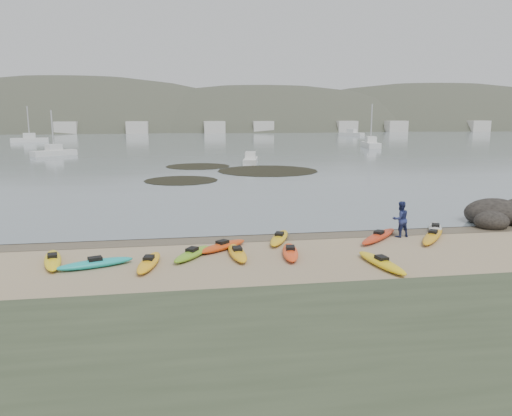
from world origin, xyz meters
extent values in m
plane|color=tan|center=(0.00, 0.00, 0.00)|extent=(600.00, 600.00, 0.00)
plane|color=brown|center=(0.00, -0.30, 0.00)|extent=(60.00, 60.00, 0.00)
plane|color=slate|center=(0.00, 300.00, 0.01)|extent=(1200.00, 1200.00, 0.00)
cube|color=#475138|center=(0.00, -17.50, 1.00)|extent=(60.00, 8.00, 2.00)
ellipsoid|color=#73AE22|center=(-3.55, -3.68, 0.17)|extent=(2.15, 2.83, 0.34)
ellipsoid|color=yellow|center=(0.98, -1.41, 0.17)|extent=(1.90, 3.37, 0.34)
ellipsoid|color=#1BADAB|center=(-7.67, -4.53, 0.17)|extent=(3.27, 1.74, 0.34)
ellipsoid|color=#D44312|center=(-2.06, -2.58, 0.17)|extent=(2.80, 2.53, 0.34)
ellipsoid|color=#FFB015|center=(-5.43, -4.74, 0.17)|extent=(1.26, 3.22, 0.34)
ellipsoid|color=orange|center=(9.02, -2.23, 0.17)|extent=(3.21, 3.87, 0.34)
ellipsoid|color=yellow|center=(4.41, -6.36, 0.17)|extent=(1.24, 3.62, 0.34)
ellipsoid|color=#F3A914|center=(-1.50, -3.88, 0.17)|extent=(0.85, 3.09, 0.34)
ellipsoid|color=silver|center=(9.95, -0.80, 0.17)|extent=(2.23, 3.40, 0.34)
ellipsoid|color=yellow|center=(-9.58, -3.71, 0.17)|extent=(1.41, 3.41, 0.34)
ellipsoid|color=#FF4616|center=(0.93, -4.14, 0.17)|extent=(1.21, 3.10, 0.34)
ellipsoid|color=red|center=(6.18, -1.90, 0.17)|extent=(3.34, 3.37, 0.34)
imported|color=navy|center=(7.49, -1.55, 0.96)|extent=(1.03, 0.86, 1.92)
ellipsoid|color=black|center=(14.62, 0.92, 0.27)|extent=(3.54, 2.75, 1.77)
ellipsoid|color=black|center=(13.62, -0.38, 0.18)|extent=(1.97, 1.77, 1.18)
cylinder|color=black|center=(-3.65, 23.05, 0.03)|extent=(7.15, 7.15, 0.04)
cylinder|color=black|center=(6.23, 30.00, 0.03)|extent=(11.46, 11.46, 0.04)
cylinder|color=black|center=(-1.40, 36.18, 0.03)|extent=(7.89, 7.89, 0.04)
cube|color=silver|center=(-22.70, 55.97, 0.48)|extent=(6.46, 5.85, 0.96)
cube|color=silver|center=(5.57, 38.60, 0.42)|extent=(2.81, 6.14, 0.83)
cube|color=silver|center=(33.46, 66.81, 0.57)|extent=(3.53, 8.36, 1.13)
cube|color=silver|center=(-36.97, 96.43, 0.56)|extent=(8.29, 3.79, 1.12)
cube|color=silver|center=(48.08, 117.61, 0.55)|extent=(6.00, 7.82, 1.10)
ellipsoid|color=#384235|center=(-45.00, 195.00, -18.00)|extent=(220.00, 120.00, 80.00)
ellipsoid|color=#384235|center=(35.00, 190.00, -15.30)|extent=(200.00, 110.00, 68.00)
ellipsoid|color=#384235|center=(120.00, 200.00, -17.10)|extent=(230.00, 130.00, 76.00)
cube|color=beige|center=(-42.00, 145.00, 2.00)|extent=(7.00, 5.00, 4.00)
cube|color=beige|center=(-18.00, 145.00, 2.00)|extent=(7.00, 5.00, 4.00)
cube|color=beige|center=(6.00, 145.00, 2.00)|extent=(7.00, 5.00, 4.00)
cube|color=beige|center=(30.00, 145.00, 2.00)|extent=(7.00, 5.00, 4.00)
cube|color=beige|center=(54.00, 145.00, 2.00)|extent=(7.00, 5.00, 4.00)
cube|color=beige|center=(78.00, 145.00, 2.00)|extent=(7.00, 5.00, 4.00)
cube|color=beige|center=(102.00, 145.00, 2.00)|extent=(7.00, 5.00, 4.00)
camera|label=1|loc=(-4.20, -25.76, 6.43)|focal=35.00mm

